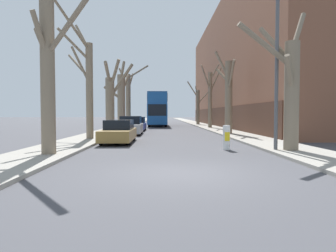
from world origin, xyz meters
name	(u,v)px	position (x,y,z in m)	size (l,w,h in m)	color
ground_plane	(180,173)	(0.00, 0.00, 0.00)	(300.00, 300.00, 0.00)	#424247
sidewalk_left	(136,122)	(-5.44, 50.00, 0.06)	(2.69, 120.00, 0.12)	gray
sidewalk_right	(192,122)	(5.44, 50.00, 0.06)	(2.69, 120.00, 0.12)	gray
building_facade_right	(252,69)	(11.77, 32.27, 7.85)	(10.08, 46.72, 15.72)	brown
street_tree_left_0	(48,70)	(-4.91, 3.34, 3.40)	(3.26, 2.67, 6.42)	#7A6B56
street_tree_left_1	(87,82)	(-5.26, 10.70, 3.69)	(2.27, 5.29, 7.97)	#7A6B56
street_tree_left_2	(111,100)	(-4.99, 18.16, 2.91)	(2.45, 3.33, 6.41)	#7A6B56
street_tree_left_3	(121,99)	(-5.08, 25.57, 3.36)	(2.79, 2.99, 7.80)	#7A6B56
street_tree_left_4	(129,97)	(-5.01, 32.57, 3.97)	(4.20, 1.51, 8.45)	#7A6B56
street_tree_right_0	(290,88)	(4.99, 4.42, 2.81)	(3.59, 2.33, 6.30)	#7A6B56
street_tree_right_1	(228,95)	(4.91, 15.90, 3.25)	(1.44, 3.22, 6.83)	#7A6B56
street_tree_right_2	(210,97)	(5.16, 26.41, 3.63)	(2.71, 1.58, 7.39)	#7A6B56
street_tree_right_3	(198,105)	(5.07, 37.10, 3.06)	(4.25, 1.73, 6.74)	#7A6B56
double_decker_bus	(158,108)	(-1.05, 33.61, 2.54)	(2.56, 10.45, 4.49)	#19519E
parked_car_0	(119,132)	(-3.04, 9.18, 0.64)	(1.71, 4.53, 1.33)	olive
parked_car_1	(131,126)	(-3.04, 15.97, 0.71)	(1.80, 4.17, 1.51)	#9EA3AD
parked_car_2	(137,124)	(-3.04, 21.97, 0.65)	(1.74, 4.40, 1.39)	navy
lamp_post	(275,33)	(4.41, 4.61, 5.20)	(1.40, 0.20, 9.46)	#4C4F54
traffic_bollard	(226,137)	(2.53, 5.57, 0.58)	(0.33, 0.35, 1.15)	white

